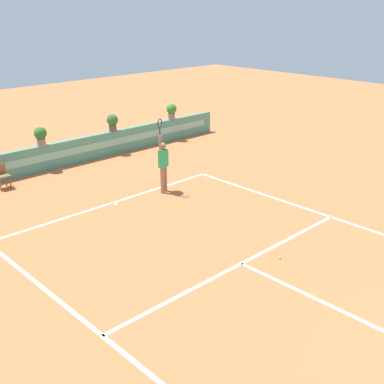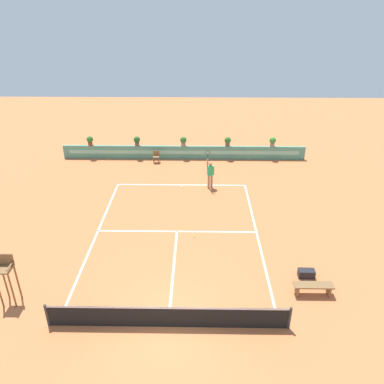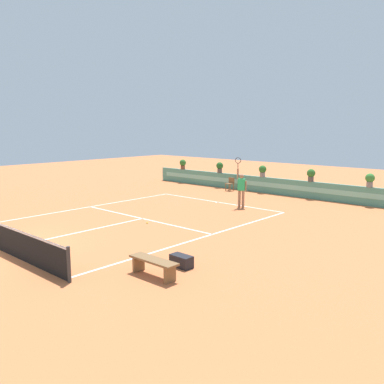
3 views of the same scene
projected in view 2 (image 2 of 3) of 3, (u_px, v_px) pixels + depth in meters
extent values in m
plane|color=#C66B3D|center=(177.00, 236.00, 19.35)|extent=(60.00, 60.00, 0.00)
cube|color=white|center=(181.00, 185.00, 24.58)|extent=(8.22, 0.10, 0.01)
cube|color=white|center=(177.00, 231.00, 19.70)|extent=(8.22, 0.10, 0.01)
cube|color=white|center=(173.00, 271.00, 16.85)|extent=(0.10, 6.40, 0.01)
cube|color=white|center=(96.00, 236.00, 19.35)|extent=(0.10, 11.89, 0.01)
cube|color=white|center=(258.00, 237.00, 19.24)|extent=(0.10, 11.89, 0.01)
cube|color=white|center=(181.00, 186.00, 24.49)|extent=(0.10, 0.20, 0.01)
cylinder|color=#333333|center=(47.00, 315.00, 13.84)|extent=(0.10, 0.10, 1.00)
cylinder|color=#333333|center=(290.00, 318.00, 13.72)|extent=(0.10, 0.10, 1.00)
cube|color=black|center=(168.00, 317.00, 13.79)|extent=(8.82, 0.02, 0.95)
cube|color=white|center=(167.00, 308.00, 13.59)|extent=(8.82, 0.03, 0.06)
cube|color=#4C8E7A|center=(184.00, 152.00, 28.36)|extent=(18.00, 0.20, 1.00)
cube|color=#7ABCA8|center=(184.00, 152.00, 28.24)|extent=(17.10, 0.01, 0.28)
cylinder|color=brown|center=(12.00, 291.00, 14.57)|extent=(0.07, 0.07, 1.60)
cylinder|color=brown|center=(5.00, 282.00, 15.03)|extent=(0.07, 0.07, 1.60)
cylinder|color=brown|center=(18.00, 282.00, 15.02)|extent=(0.07, 0.07, 1.60)
cube|color=brown|center=(4.00, 269.00, 14.42)|extent=(0.60, 0.60, 0.06)
cube|color=brown|center=(5.00, 259.00, 14.54)|extent=(0.60, 0.06, 0.48)
cube|color=brown|center=(10.00, 266.00, 14.35)|extent=(0.06, 0.60, 0.04)
cylinder|color=brown|center=(154.00, 161.00, 27.65)|extent=(0.05, 0.05, 0.45)
cylinder|color=brown|center=(158.00, 161.00, 27.64)|extent=(0.05, 0.05, 0.45)
cylinder|color=brown|center=(154.00, 159.00, 27.96)|extent=(0.05, 0.05, 0.45)
cylinder|color=brown|center=(159.00, 159.00, 27.96)|extent=(0.05, 0.05, 0.45)
cube|color=brown|center=(156.00, 157.00, 27.69)|extent=(0.44, 0.44, 0.04)
cube|color=brown|center=(156.00, 153.00, 27.78)|extent=(0.44, 0.04, 0.36)
cube|color=brown|center=(297.00, 290.00, 15.45)|extent=(0.08, 0.40, 0.45)
cube|color=brown|center=(329.00, 290.00, 15.43)|extent=(0.08, 0.40, 0.45)
cube|color=brown|center=(314.00, 285.00, 15.32)|extent=(1.60, 0.44, 0.06)
cube|color=black|center=(306.00, 273.00, 16.44)|extent=(0.71, 0.38, 0.36)
cylinder|color=#9E7051|center=(212.00, 181.00, 24.04)|extent=(0.14, 0.14, 0.90)
cylinder|color=#9E7051|center=(209.00, 182.00, 23.97)|extent=(0.14, 0.14, 0.90)
cube|color=#28B266|center=(210.00, 171.00, 23.66)|extent=(0.42, 0.34, 0.60)
sphere|color=#9E7051|center=(211.00, 164.00, 23.46)|extent=(0.22, 0.22, 0.22)
cylinder|color=#9E7051|center=(208.00, 163.00, 23.34)|extent=(0.09, 0.09, 0.55)
cylinder|color=black|center=(208.00, 157.00, 23.15)|extent=(0.04, 0.04, 0.24)
torus|color=#262626|center=(208.00, 153.00, 23.03)|extent=(0.30, 0.15, 0.31)
cylinder|color=#9E7051|center=(214.00, 171.00, 23.76)|extent=(0.09, 0.09, 0.50)
sphere|color=#CCE033|center=(194.00, 237.00, 19.23)|extent=(0.07, 0.07, 0.07)
cylinder|color=#514C47|center=(137.00, 144.00, 28.12)|extent=(0.32, 0.32, 0.28)
sphere|color=#235B23|center=(137.00, 140.00, 27.96)|extent=(0.48, 0.48, 0.48)
cylinder|color=gray|center=(272.00, 145.00, 27.97)|extent=(0.32, 0.32, 0.28)
sphere|color=#387F33|center=(273.00, 140.00, 27.82)|extent=(0.48, 0.48, 0.48)
cylinder|color=#514C47|center=(227.00, 145.00, 28.02)|extent=(0.32, 0.32, 0.28)
sphere|color=#2D6B28|center=(228.00, 140.00, 27.86)|extent=(0.48, 0.48, 0.48)
cylinder|color=gray|center=(183.00, 144.00, 28.07)|extent=(0.32, 0.32, 0.28)
sphere|color=#2D6B28|center=(183.00, 140.00, 27.91)|extent=(0.48, 0.48, 0.48)
cylinder|color=brown|center=(90.00, 144.00, 28.17)|extent=(0.32, 0.32, 0.28)
sphere|color=#2D6B28|center=(90.00, 139.00, 28.01)|extent=(0.48, 0.48, 0.48)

